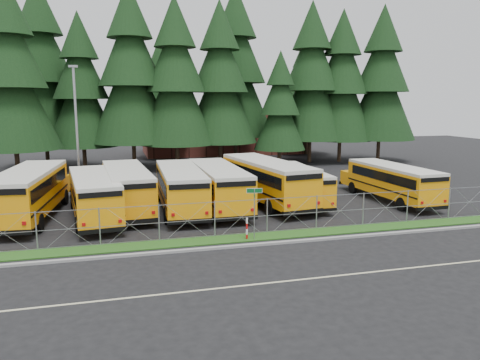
% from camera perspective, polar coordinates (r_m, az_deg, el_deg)
% --- Properties ---
extents(ground, '(120.00, 120.00, 0.00)m').
position_cam_1_polar(ground, '(27.76, 4.62, -5.74)').
color(ground, black).
rests_on(ground, ground).
extents(curb, '(50.00, 0.25, 0.12)m').
position_cam_1_polar(curb, '(24.97, 7.04, -7.41)').
color(curb, gray).
rests_on(curb, ground).
extents(grass_verge, '(50.00, 1.40, 0.06)m').
position_cam_1_polar(grass_verge, '(26.22, 5.88, -6.62)').
color(grass_verge, '#1E4B15').
rests_on(grass_verge, ground).
extents(road_lane_line, '(50.00, 0.12, 0.01)m').
position_cam_1_polar(road_lane_line, '(20.78, 12.23, -11.28)').
color(road_lane_line, beige).
rests_on(road_lane_line, ground).
extents(chainlink_fence, '(44.00, 0.10, 2.00)m').
position_cam_1_polar(chainlink_fence, '(26.60, 5.38, -4.21)').
color(chainlink_fence, '#979A9F').
rests_on(chainlink_fence, ground).
extents(brick_building, '(22.00, 10.00, 6.00)m').
position_cam_1_polar(brick_building, '(67.04, -2.10, 5.93)').
color(brick_building, brown).
rests_on(brick_building, ground).
extents(bus_0, '(3.95, 12.18, 3.14)m').
position_cam_1_polar(bus_0, '(32.16, -24.15, -1.57)').
color(bus_0, '#FF9D08').
rests_on(bus_0, ground).
extents(bus_1, '(3.81, 11.06, 2.84)m').
position_cam_1_polar(bus_1, '(30.63, -17.42, -1.96)').
color(bus_1, '#FF9D08').
rests_on(bus_1, ground).
extents(bus_2, '(3.45, 11.43, 2.95)m').
position_cam_1_polar(bus_2, '(32.19, -13.66, -1.14)').
color(bus_2, '#FF9D08').
rests_on(bus_2, ground).
extents(bus_3, '(2.97, 11.29, 2.94)m').
position_cam_1_polar(bus_3, '(31.69, -7.34, -1.13)').
color(bus_3, '#FF9D08').
rests_on(bus_3, ground).
extents(bus_4, '(2.72, 11.33, 2.97)m').
position_cam_1_polar(bus_4, '(32.15, -2.76, -0.88)').
color(bus_4, '#FF9D08').
rests_on(bus_4, ground).
extents(bus_5, '(4.44, 12.37, 3.17)m').
position_cam_1_polar(bus_5, '(33.64, 2.98, -0.23)').
color(bus_5, '#FF9D08').
rests_on(bus_5, ground).
extents(bus_6, '(2.88, 9.96, 2.58)m').
position_cam_1_polar(bus_6, '(34.13, 6.98, -0.65)').
color(bus_6, '#FF9D08').
rests_on(bus_6, ground).
extents(bus_east, '(2.76, 10.43, 2.71)m').
position_cam_1_polar(bus_east, '(36.19, 17.81, -0.35)').
color(bus_east, '#FF9D08').
rests_on(bus_east, ground).
extents(street_sign, '(0.83, 0.54, 2.81)m').
position_cam_1_polar(street_sign, '(24.72, 1.77, -2.78)').
color(street_sign, '#979A9F').
rests_on(street_sign, ground).
extents(striped_bollard, '(0.11, 0.11, 1.20)m').
position_cam_1_polar(striped_bollard, '(25.07, 0.84, -5.98)').
color(striped_bollard, '#B20C0C').
rests_on(striped_bollard, ground).
extents(light_standard, '(0.70, 0.35, 10.14)m').
position_cam_1_polar(light_standard, '(40.45, -19.31, 6.49)').
color(light_standard, '#979A9F').
rests_on(light_standard, ground).
extents(conifer_1, '(8.51, 8.51, 18.82)m').
position_cam_1_polar(conifer_1, '(49.30, -26.18, 11.08)').
color(conifer_1, black).
rests_on(conifer_1, ground).
extents(conifer_2, '(7.53, 7.53, 16.65)m').
position_cam_1_polar(conifer_2, '(53.50, -18.82, 10.19)').
color(conifer_2, black).
rests_on(conifer_2, ground).
extents(conifer_3, '(8.86, 8.86, 19.59)m').
position_cam_1_polar(conifer_3, '(51.93, -13.12, 12.10)').
color(conifer_3, black).
rests_on(conifer_3, ground).
extents(conifer_4, '(8.26, 8.26, 18.26)m').
position_cam_1_polar(conifer_4, '(51.09, -7.84, 11.56)').
color(conifer_4, black).
rests_on(conifer_4, ground).
extents(conifer_5, '(8.25, 8.25, 18.25)m').
position_cam_1_polar(conifer_5, '(53.06, -2.46, 11.56)').
color(conifer_5, black).
rests_on(conifer_5, ground).
extents(conifer_6, '(5.80, 5.80, 12.83)m').
position_cam_1_polar(conifer_6, '(52.97, 4.90, 8.61)').
color(conifer_6, black).
rests_on(conifer_6, ground).
extents(conifer_7, '(8.50, 8.50, 18.79)m').
position_cam_1_polar(conifer_7, '(56.91, 8.66, 11.61)').
color(conifer_7, black).
rests_on(conifer_7, ground).
extents(conifer_8, '(8.12, 8.12, 17.97)m').
position_cam_1_polar(conifer_8, '(58.08, 12.27, 11.05)').
color(conifer_8, black).
rests_on(conifer_8, ground).
extents(conifer_9, '(8.38, 8.38, 18.54)m').
position_cam_1_polar(conifer_9, '(59.60, 16.86, 11.09)').
color(conifer_9, black).
rests_on(conifer_9, ground).
extents(conifer_10, '(9.31, 9.31, 20.59)m').
position_cam_1_polar(conifer_10, '(57.44, -23.01, 11.84)').
color(conifer_10, black).
rests_on(conifer_10, ground).
extents(conifer_11, '(6.74, 6.74, 14.91)m').
position_cam_1_polar(conifer_11, '(61.10, -9.68, 9.62)').
color(conifer_11, black).
rests_on(conifer_11, ground).
extents(conifer_12, '(9.47, 9.47, 20.94)m').
position_cam_1_polar(conifer_12, '(58.06, -0.56, 12.73)').
color(conifer_12, black).
rests_on(conifer_12, ground).
extents(conifer_13, '(7.58, 7.58, 16.75)m').
position_cam_1_polar(conifer_13, '(65.26, 8.19, 10.46)').
color(conifer_13, black).
rests_on(conifer_13, ground).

